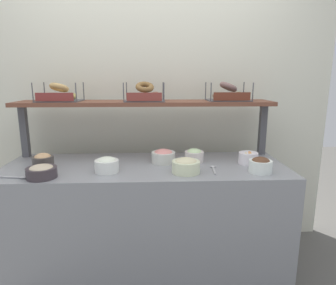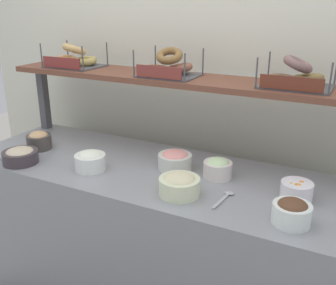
{
  "view_description": "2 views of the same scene",
  "coord_description": "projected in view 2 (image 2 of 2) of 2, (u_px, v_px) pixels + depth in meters",
  "views": [
    {
      "loc": [
        0.08,
        -1.99,
        1.45
      ],
      "look_at": [
        0.16,
        0.01,
        1.01
      ],
      "focal_mm": 31.29,
      "sensor_mm": 36.0,
      "label": 1
    },
    {
      "loc": [
        0.94,
        -1.58,
        1.66
      ],
      "look_at": [
        0.12,
        0.01,
        1.0
      ],
      "focal_mm": 41.87,
      "sensor_mm": 36.0,
      "label": 2
    }
  ],
  "objects": [
    {
      "name": "bowl_fruit_salad",
      "position": [
        296.0,
        191.0,
        1.67
      ],
      "size": [
        0.14,
        0.14,
        0.09
      ],
      "color": "white",
      "rests_on": "deli_counter"
    },
    {
      "name": "upper_shelf",
      "position": [
        171.0,
        78.0,
        2.08
      ],
      "size": [
        1.94,
        0.32,
        0.03
      ],
      "primitive_type": "cube",
      "color": "brown",
      "rests_on": "shelf_riser_left"
    },
    {
      "name": "bagel_basket_cinnamon_raisin",
      "position": [
        168.0,
        67.0,
        2.05
      ],
      "size": [
        0.3,
        0.25,
        0.15
      ],
      "color": "#4C4C51",
      "rests_on": "upper_shelf"
    },
    {
      "name": "serving_spoon_near_plate",
      "position": [
        0.0,
        157.0,
        2.12
      ],
      "size": [
        0.18,
        0.05,
        0.01
      ],
      "color": "#B7B7BC",
      "rests_on": "deli_counter"
    },
    {
      "name": "bowl_tuna_salad",
      "position": [
        20.0,
        156.0,
        2.05
      ],
      "size": [
        0.18,
        0.18,
        0.08
      ],
      "color": "#3B3338",
      "rests_on": "deli_counter"
    },
    {
      "name": "bowl_hummus",
      "position": [
        39.0,
        140.0,
        2.25
      ],
      "size": [
        0.14,
        0.14,
        0.11
      ],
      "color": "#4A443F",
      "rests_on": "deli_counter"
    },
    {
      "name": "serving_spoon_by_edge",
      "position": [
        225.0,
        197.0,
        1.7
      ],
      "size": [
        0.04,
        0.18,
        0.01
      ],
      "color": "#B7B7BC",
      "rests_on": "deli_counter"
    },
    {
      "name": "bagel_basket_poppy",
      "position": [
        296.0,
        77.0,
        1.79
      ],
      "size": [
        0.32,
        0.26,
        0.15
      ],
      "color": "#4C4C51",
      "rests_on": "upper_shelf"
    },
    {
      "name": "bowl_potato_salad",
      "position": [
        179.0,
        184.0,
        1.72
      ],
      "size": [
        0.18,
        0.18,
        0.1
      ],
      "color": "#E3ECBF",
      "rests_on": "deli_counter"
    },
    {
      "name": "shelf_riser_left",
      "position": [
        44.0,
        99.0,
        2.56
      ],
      "size": [
        0.05,
        0.05,
        0.4
      ],
      "primitive_type": "cube",
      "color": "#4C4C51",
      "rests_on": "deli_counter"
    },
    {
      "name": "deli_counter",
      "position": [
        148.0,
        239.0,
        2.15
      ],
      "size": [
        1.98,
        0.7,
        0.85
      ],
      "primitive_type": "cube",
      "color": "gray",
      "rests_on": "ground_plane"
    },
    {
      "name": "back_wall",
      "position": [
        192.0,
        81.0,
        2.34
      ],
      "size": [
        3.18,
        0.06,
        2.4
      ],
      "primitive_type": "cube",
      "color": "silver",
      "rests_on": "ground_plane"
    },
    {
      "name": "bowl_scallion_spread",
      "position": [
        218.0,
        168.0,
        1.88
      ],
      "size": [
        0.14,
        0.14,
        0.1
      ],
      "color": "white",
      "rests_on": "deli_counter"
    },
    {
      "name": "bowl_chocolate_spread",
      "position": [
        292.0,
        212.0,
        1.49
      ],
      "size": [
        0.15,
        0.15,
        0.1
      ],
      "color": "white",
      "rests_on": "deli_counter"
    },
    {
      "name": "bowl_cream_cheese",
      "position": [
        90.0,
        160.0,
        1.97
      ],
      "size": [
        0.16,
        0.16,
        0.1
      ],
      "color": "white",
      "rests_on": "deli_counter"
    },
    {
      "name": "bagel_basket_sesame",
      "position": [
        74.0,
        59.0,
        2.33
      ],
      "size": [
        0.32,
        0.26,
        0.15
      ],
      "color": "#4C4C51",
      "rests_on": "upper_shelf"
    },
    {
      "name": "bowl_lox_spread",
      "position": [
        175.0,
        160.0,
        1.97
      ],
      "size": [
        0.17,
        0.17,
        0.1
      ],
      "color": "silver",
      "rests_on": "deli_counter"
    }
  ]
}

